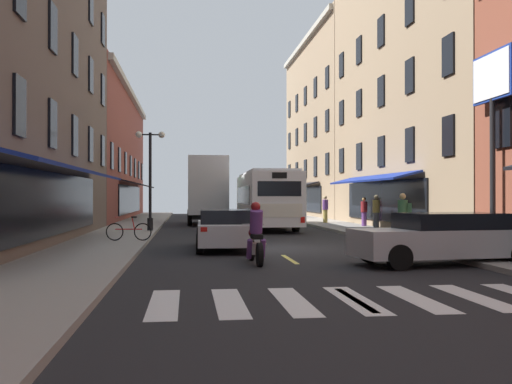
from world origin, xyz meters
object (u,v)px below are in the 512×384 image
Objects in this scene: motorcycle_rider at (256,237)px; street_lamp_twin at (150,175)px; transit_bus at (266,199)px; pedestrian_near at (403,216)px; pedestrian_rear at (376,212)px; sedan_mid at (205,210)px; pedestrian_far at (364,211)px; pedestrian_mid at (325,209)px; sedan_far at (445,238)px; sedan_near at (226,229)px; bicycle_near at (129,231)px; billboard_sign at (492,102)px; box_truck at (207,191)px.

street_lamp_twin is at bearing 105.35° from motorcycle_rider.
transit_bus is 2.35× the size of street_lamp_twin.
pedestrian_near is 1.03× the size of pedestrian_rear.
sedan_mid is 2.67× the size of pedestrian_far.
sedan_mid is at bearing 90.58° from motorcycle_rider.
pedestrian_mid reaches higher than pedestrian_far.
pedestrian_rear is at bearing -38.85° from transit_bus.
street_lamp_twin is (-8.55, 14.05, 2.12)m from sedan_far.
sedan_near is 4.29m from bicycle_near.
bicycle_near is (-12.14, 4.18, -4.41)m from billboard_sign.
pedestrian_rear is at bearing -1.91° from street_lamp_twin.
transit_bus reaches higher than pedestrian_rear.
billboard_sign is 13.58m from bicycle_near.
motorcycle_rider is at bearing -8.59° from pedestrian_far.
sedan_near is 4.24m from motorcycle_rider.
pedestrian_near is 7.81m from pedestrian_rear.
bicycle_near is 1.07× the size of pedestrian_far.
pedestrian_rear is at bearing 59.23° from motorcycle_rider.
billboard_sign is 21.25m from box_truck.
pedestrian_mid is at bearing 65.39° from sedan_near.
billboard_sign is at bearing 17.28° from motorcycle_rider.
sedan_far is (5.50, -22.56, -1.43)m from box_truck.
motorcycle_rider is 1.17× the size of pedestrian_near.
box_truck is 17.55m from sedan_near.
pedestrian_mid is 0.35× the size of street_lamp_twin.
sedan_mid is at bearing 33.08° from pedestrian_near.
pedestrian_rear is (1.53, 7.66, -0.05)m from pedestrian_near.
pedestrian_rear reaches higher than sedan_near.
pedestrian_rear is at bearing -110.56° from pedestrian_mid.
box_truck reaches higher than bicycle_near.
street_lamp_twin is at bearing 121.32° from sedan_far.
motorcycle_rider is 1.21× the size of bicycle_near.
billboard_sign is 0.93× the size of box_truck.
sedan_far is 5.00m from motorcycle_rider.
transit_bus is at bearing 81.36° from motorcycle_rider.
pedestrian_mid is at bearing -145.90° from pedestrian_far.
pedestrian_far is (8.56, -5.73, -1.17)m from box_truck.
pedestrian_far is at bearing 141.21° from pedestrian_rear.
sedan_mid is 0.87× the size of sedan_far.
motorcycle_rider is 17.87m from pedestrian_far.
motorcycle_rider reaches higher than bicycle_near.
box_truck is at bearing 42.22° from pedestrian_near.
billboard_sign is at bearing -112.77° from pedestrian_mid.
bicycle_near is at bearing 161.02° from billboard_sign.
street_lamp_twin reaches higher than sedan_mid.
sedan_near is (-3.09, -12.69, -0.95)m from transit_bus.
pedestrian_rear is at bearing 8.93° from pedestrian_near.
pedestrian_mid is at bearing -11.93° from box_truck.
transit_bus reaches higher than pedestrian_far.
pedestrian_mid is (7.36, -1.56, -1.12)m from box_truck.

